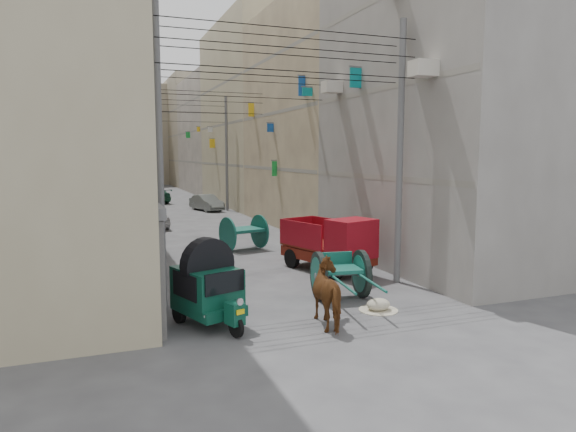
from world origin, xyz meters
name	(u,v)px	position (x,y,z in m)	size (l,w,h in m)	color
ground	(407,375)	(0.00, 0.00, 0.00)	(140.00, 140.00, 0.00)	#404043
building_row_left	(51,120)	(-8.00, 34.13, 6.46)	(8.00, 62.00, 14.00)	tan
building_row_right	(260,125)	(8.00, 34.13, 6.46)	(8.00, 62.00, 14.00)	gray
end_cap_building	(133,136)	(0.00, 66.00, 6.50)	(22.00, 10.00, 13.00)	#9D937C
shutters_left	(137,228)	(-3.92, 10.38, 1.49)	(0.18, 14.40, 2.88)	#505055
signboards	(192,164)	(-0.01, 21.66, 3.43)	(8.22, 40.52, 5.67)	silver
ac_units	(376,49)	(3.65, 7.67, 7.43)	(0.70, 6.55, 3.35)	beige
utility_poles	(209,154)	(0.00, 17.00, 4.00)	(7.40, 22.20, 8.00)	#5E5E61
overhead_cables	(220,89)	(0.00, 14.40, 6.77)	(7.40, 22.52, 1.12)	black
auto_rickshaw	(208,286)	(-2.79, 4.06, 0.93)	(1.75, 2.32, 1.58)	black
tonga_cart	(340,274)	(1.10, 4.95, 0.70)	(1.56, 3.09, 1.34)	black
mini_truck	(335,246)	(2.32, 7.82, 0.91)	(2.44, 3.67, 1.90)	black
second_cart	(244,232)	(0.59, 13.00, 0.76)	(1.92, 1.78, 1.43)	#135649
feed_sack	(378,304)	(1.52, 3.60, 0.16)	(0.63, 0.50, 0.31)	beige
horse	(332,294)	(-0.09, 3.00, 0.76)	(0.82, 1.79, 1.51)	brown
distant_car_white	(154,218)	(-2.26, 20.93, 0.54)	(1.28, 3.19, 1.09)	#B9B9B9
distant_car_grey	(207,203)	(2.20, 28.38, 0.57)	(1.20, 3.44, 1.13)	slate
distant_car_green	(153,195)	(-0.78, 35.82, 0.61)	(1.70, 4.18, 1.21)	#1A4B35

